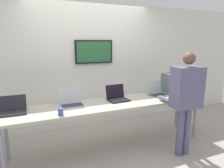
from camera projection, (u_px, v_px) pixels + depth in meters
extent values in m
cube|color=#A59C94|center=(111.00, 148.00, 3.38)|extent=(8.00, 8.00, 0.04)
cube|color=silver|center=(90.00, 66.00, 4.14)|extent=(8.00, 0.06, 2.52)
cube|color=black|center=(94.00, 52.00, 4.05)|extent=(0.78, 0.05, 0.47)
cube|color=#296337|center=(94.00, 52.00, 4.04)|extent=(0.72, 0.02, 0.41)
cube|color=#B4AD9A|center=(111.00, 104.00, 3.22)|extent=(3.35, 0.70, 0.04)
cylinder|color=gray|center=(2.00, 154.00, 2.48)|extent=(0.05, 0.05, 0.74)
cylinder|color=gray|center=(195.00, 118.00, 3.67)|extent=(0.05, 0.05, 0.74)
cylinder|color=gray|center=(6.00, 137.00, 2.93)|extent=(0.05, 0.05, 0.74)
cylinder|color=gray|center=(177.00, 110.00, 4.12)|extent=(0.05, 0.05, 0.74)
cube|color=#556162|center=(176.00, 83.00, 3.83)|extent=(0.44, 0.36, 0.37)
cube|color=black|center=(182.00, 85.00, 3.66)|extent=(0.04, 0.01, 0.03)
cube|color=black|center=(13.00, 113.00, 2.71)|extent=(0.35, 0.23, 0.02)
cube|color=#27262E|center=(13.00, 113.00, 2.70)|extent=(0.32, 0.17, 0.00)
cube|color=black|center=(13.00, 103.00, 2.83)|extent=(0.35, 0.11, 0.20)
cube|color=#3A4880|center=(13.00, 103.00, 2.83)|extent=(0.32, 0.09, 0.17)
cube|color=#B2B6B8|center=(72.00, 106.00, 3.02)|extent=(0.35, 0.26, 0.02)
cube|color=#2B273A|center=(73.00, 105.00, 3.01)|extent=(0.32, 0.21, 0.00)
cube|color=#B2B6B8|center=(70.00, 95.00, 3.15)|extent=(0.35, 0.11, 0.24)
cube|color=#211931|center=(70.00, 95.00, 3.15)|extent=(0.32, 0.09, 0.21)
cube|color=black|center=(119.00, 100.00, 3.32)|extent=(0.35, 0.26, 0.02)
cube|color=#28312E|center=(119.00, 100.00, 3.30)|extent=(0.32, 0.21, 0.00)
cube|color=black|center=(115.00, 91.00, 3.41)|extent=(0.34, 0.08, 0.23)
cube|color=#1E633E|center=(115.00, 91.00, 3.42)|extent=(0.31, 0.06, 0.20)
cube|color=#A9B6B6|center=(158.00, 95.00, 3.63)|extent=(0.36, 0.25, 0.02)
cube|color=#262E2D|center=(158.00, 95.00, 3.61)|extent=(0.32, 0.20, 0.00)
cube|color=#A9B6B6|center=(154.00, 87.00, 3.72)|extent=(0.34, 0.07, 0.22)
cube|color=white|center=(153.00, 87.00, 3.72)|extent=(0.32, 0.06, 0.19)
cylinder|color=#555372|center=(180.00, 132.00, 3.07)|extent=(0.12, 0.12, 0.78)
cylinder|color=#555372|center=(187.00, 131.00, 3.11)|extent=(0.12, 0.12, 0.78)
cube|color=#555372|center=(187.00, 87.00, 2.94)|extent=(0.46, 0.29, 0.62)
sphere|color=brown|center=(189.00, 58.00, 2.85)|extent=(0.18, 0.18, 0.18)
cylinder|color=#555372|center=(165.00, 100.00, 3.21)|extent=(0.09, 0.32, 0.07)
cylinder|color=#555372|center=(182.00, 98.00, 3.32)|extent=(0.09, 0.32, 0.07)
cylinder|color=#38519F|center=(61.00, 112.00, 2.66)|extent=(0.07, 0.07, 0.10)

